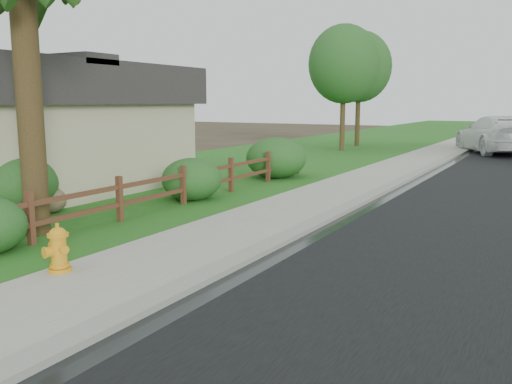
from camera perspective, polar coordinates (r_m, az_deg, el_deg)
The scene contains 15 objects.
ground at distance 6.96m, azimuth -22.10°, elevation -14.65°, with size 120.00×120.00×0.00m, color #3B2F20.
curb at distance 39.24m, azimuth 22.54°, elevation 4.79°, with size 0.40×90.00×0.12m, color gray.
wet_gutter at distance 39.21m, azimuth 23.05°, elevation 4.69°, with size 0.50×90.00×0.00m, color black.
sidewalk at distance 39.42m, azimuth 20.66°, elevation 4.90°, with size 2.20×90.00×0.10m, color gray.
grass_strip at distance 39.76m, azimuth 17.95°, elevation 5.05°, with size 1.60×90.00×0.06m, color #1C5718.
lawn_near at distance 41.11m, azimuth 10.81°, elevation 5.46°, with size 9.00×90.00×0.04m, color #1C5718.
ranch_fence at distance 13.62m, azimuth -10.70°, elevation 0.23°, with size 0.12×16.92×1.10m.
fire_hydrant at distance 9.15m, azimuth -20.10°, elevation -5.71°, with size 0.52×0.42×0.78m.
white_suv at distance 32.36m, azimuth 23.99°, elevation 5.57°, with size 2.83×6.97×2.02m, color white.
boulder at distance 14.52m, azimuth -21.07°, elevation -0.77°, with size 1.04×0.78×0.69m, color brown.
shrub_b at distance 14.46m, azimuth -24.39°, elevation 0.69°, with size 2.21×2.21×1.54m, color #1C4E1F.
shrub_c at distance 15.35m, azimuth -6.81°, elevation 1.32°, with size 1.69×1.69×1.22m, color #1C4E1F.
shrub_d at distance 19.74m, azimuth 2.14°, elevation 3.59°, with size 2.20×2.20×1.50m, color #1C4E1F.
tree_near_left at distance 31.30m, azimuth 9.24°, elevation 13.13°, with size 3.97×3.97×7.03m.
tree_mid_left at distance 34.81m, azimuth 10.81°, elevation 12.81°, with size 3.97×3.97×7.10m.
Camera 1 is at (5.09, -3.87, 2.76)m, focal length 38.00 mm.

